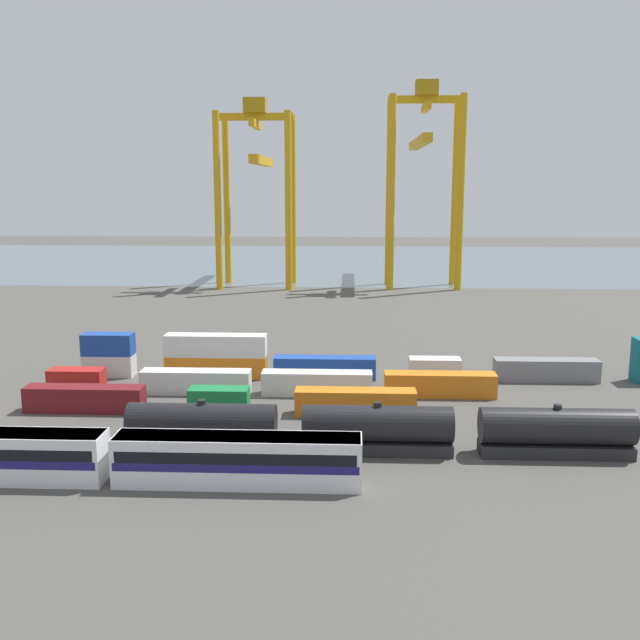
{
  "coord_description": "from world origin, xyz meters",
  "views": [
    {
      "loc": [
        2.92,
        -71.23,
        22.86
      ],
      "look_at": [
        -1.33,
        24.28,
        4.98
      ],
      "focal_mm": 40.92,
      "sensor_mm": 36.0,
      "label": 1
    }
  ],
  "objects_px": {
    "freight_tank_row": "(377,429)",
    "gantry_crane_central": "(423,163)",
    "gantry_crane_west": "(257,175)",
    "passenger_train": "(110,456)",
    "shipping_container_5": "(196,382)",
    "shipping_container_2": "(219,400)",
    "shipping_container_4": "(77,380)"
  },
  "relations": [
    {
      "from": "freight_tank_row",
      "to": "gantry_crane_west",
      "type": "relative_size",
      "value": 1.05
    },
    {
      "from": "freight_tank_row",
      "to": "shipping_container_4",
      "type": "xyz_separation_m",
      "value": [
        -32.92,
        17.43,
        -0.87
      ]
    },
    {
      "from": "shipping_container_2",
      "to": "passenger_train",
      "type": "bearing_deg",
      "value": -106.63
    },
    {
      "from": "freight_tank_row",
      "to": "shipping_container_5",
      "type": "distance_m",
      "value": 26.16
    },
    {
      "from": "freight_tank_row",
      "to": "shipping_container_2",
      "type": "distance_m",
      "value": 18.84
    },
    {
      "from": "passenger_train",
      "to": "freight_tank_row",
      "type": "bearing_deg",
      "value": 18.99
    },
    {
      "from": "passenger_train",
      "to": "shipping_container_5",
      "type": "distance_m",
      "value": 24.69
    },
    {
      "from": "passenger_train",
      "to": "shipping_container_4",
      "type": "distance_m",
      "value": 27.41
    },
    {
      "from": "freight_tank_row",
      "to": "gantry_crane_west",
      "type": "distance_m",
      "value": 111.56
    },
    {
      "from": "passenger_train",
      "to": "shipping_container_2",
      "type": "bearing_deg",
      "value": 73.37
    },
    {
      "from": "shipping_container_5",
      "to": "gantry_crane_west",
      "type": "distance_m",
      "value": 92.34
    },
    {
      "from": "freight_tank_row",
      "to": "gantry_crane_central",
      "type": "bearing_deg",
      "value": 82.88
    },
    {
      "from": "freight_tank_row",
      "to": "shipping_container_4",
      "type": "height_order",
      "value": "freight_tank_row"
    },
    {
      "from": "passenger_train",
      "to": "gantry_crane_west",
      "type": "height_order",
      "value": "gantry_crane_west"
    },
    {
      "from": "passenger_train",
      "to": "shipping_container_5",
      "type": "xyz_separation_m",
      "value": [
        1.44,
        24.63,
        -0.84
      ]
    },
    {
      "from": "gantry_crane_central",
      "to": "freight_tank_row",
      "type": "bearing_deg",
      "value": -97.12
    },
    {
      "from": "freight_tank_row",
      "to": "gantry_crane_west",
      "type": "bearing_deg",
      "value": 102.58
    },
    {
      "from": "shipping_container_5",
      "to": "gantry_crane_central",
      "type": "bearing_deg",
      "value": 69.95
    },
    {
      "from": "freight_tank_row",
      "to": "shipping_container_4",
      "type": "bearing_deg",
      "value": 152.1
    },
    {
      "from": "shipping_container_5",
      "to": "gantry_crane_west",
      "type": "xyz_separation_m",
      "value": [
        -4.31,
        89.16,
        23.63
      ]
    },
    {
      "from": "gantry_crane_west",
      "to": "passenger_train",
      "type": "bearing_deg",
      "value": -88.55
    },
    {
      "from": "shipping_container_5",
      "to": "passenger_train",
      "type": "bearing_deg",
      "value": -93.35
    },
    {
      "from": "shipping_container_4",
      "to": "gantry_crane_west",
      "type": "relative_size",
      "value": 0.15
    },
    {
      "from": "shipping_container_2",
      "to": "shipping_container_4",
      "type": "bearing_deg",
      "value": 158.07
    },
    {
      "from": "gantry_crane_central",
      "to": "shipping_container_2",
      "type": "bearing_deg",
      "value": -106.66
    },
    {
      "from": "passenger_train",
      "to": "freight_tank_row",
      "type": "relative_size",
      "value": 0.9
    },
    {
      "from": "freight_tank_row",
      "to": "gantry_crane_central",
      "type": "height_order",
      "value": "gantry_crane_central"
    },
    {
      "from": "freight_tank_row",
      "to": "gantry_crane_central",
      "type": "relative_size",
      "value": 0.96
    },
    {
      "from": "shipping_container_5",
      "to": "gantry_crane_central",
      "type": "xyz_separation_m",
      "value": [
        32.93,
        90.23,
        26.09
      ]
    },
    {
      "from": "shipping_container_4",
      "to": "shipping_container_5",
      "type": "height_order",
      "value": "same"
    },
    {
      "from": "passenger_train",
      "to": "gantry_crane_west",
      "type": "bearing_deg",
      "value": 91.45
    },
    {
      "from": "shipping_container_2",
      "to": "gantry_crane_west",
      "type": "height_order",
      "value": "gantry_crane_west"
    }
  ]
}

